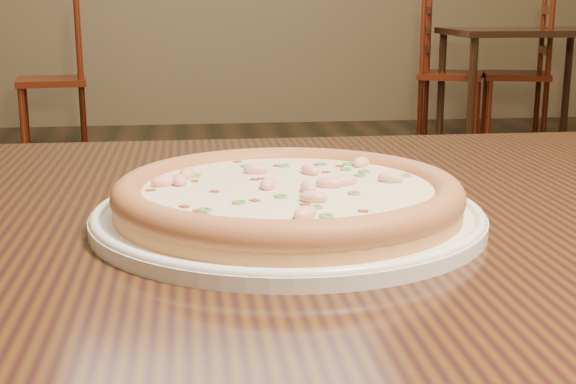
{
  "coord_description": "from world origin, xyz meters",
  "views": [
    {
      "loc": [
        -0.19,
        -1.63,
        0.95
      ],
      "look_at": [
        -0.1,
        -0.95,
        0.78
      ],
      "focal_mm": 50.0,
      "sensor_mm": 36.0,
      "label": 1
    }
  ],
  "objects": [
    {
      "name": "chair_c",
      "position": [
        1.54,
        3.69,
        0.44
      ],
      "size": [
        0.55,
        0.55,
        0.95
      ],
      "color": "#5D1C08",
      "rests_on": "ground"
    },
    {
      "name": "plate",
      "position": [
        -0.1,
        -0.95,
        0.76
      ],
      "size": [
        0.35,
        0.35,
        0.02
      ],
      "color": "white",
      "rests_on": "hero_table"
    },
    {
      "name": "pizza",
      "position": [
        -0.1,
        -0.95,
        0.78
      ],
      "size": [
        0.31,
        0.31,
        0.03
      ],
      "color": "tan",
      "rests_on": "plate"
    },
    {
      "name": "bg_table_right",
      "position": [
        1.98,
        3.37,
        0.65
      ],
      "size": [
        1.0,
        0.7,
        0.75
      ],
      "color": "black",
      "rests_on": "ground"
    },
    {
      "name": "hero_table",
      "position": [
        0.02,
        -0.9,
        0.65
      ],
      "size": [
        1.2,
        0.8,
        0.75
      ],
      "color": "black",
      "rests_on": "ground"
    },
    {
      "name": "chair_d",
      "position": [
        2.07,
        3.58,
        0.44
      ],
      "size": [
        0.52,
        0.52,
        0.95
      ],
      "color": "#5D1C08",
      "rests_on": "ground"
    },
    {
      "name": "chair_b",
      "position": [
        -0.99,
        3.6,
        0.44
      ],
      "size": [
        0.47,
        0.47,
        0.95
      ],
      "color": "#5D1C08",
      "rests_on": "ground"
    }
  ]
}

